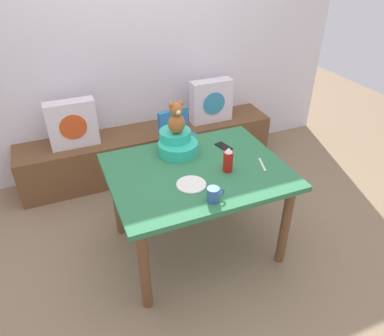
{
  "coord_description": "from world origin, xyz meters",
  "views": [
    {
      "loc": [
        -0.86,
        -1.97,
        2.15
      ],
      "look_at": [
        0.0,
        0.1,
        0.69
      ],
      "focal_mm": 33.97,
      "sensor_mm": 36.0,
      "label": 1
    }
  ],
  "objects_px": {
    "dining_table": "(197,181)",
    "cell_phone": "(224,146)",
    "pillow_floral_right": "(211,101)",
    "infant_seat_teal": "(177,143)",
    "dinner_plate_near": "(191,185)",
    "ketchup_bottle": "(228,160)",
    "pillow_floral_left": "(72,124)",
    "coffee_mug": "(213,194)",
    "highchair": "(181,141)",
    "teddy_bear": "(176,118)"
  },
  "relations": [
    {
      "from": "infant_seat_teal",
      "to": "pillow_floral_left",
      "type": "bearing_deg",
      "value": 126.25
    },
    {
      "from": "ketchup_bottle",
      "to": "cell_phone",
      "type": "height_order",
      "value": "ketchup_bottle"
    },
    {
      "from": "pillow_floral_left",
      "to": "highchair",
      "type": "height_order",
      "value": "pillow_floral_left"
    },
    {
      "from": "teddy_bear",
      "to": "ketchup_bottle",
      "type": "bearing_deg",
      "value": -58.61
    },
    {
      "from": "highchair",
      "to": "ketchup_bottle",
      "type": "distance_m",
      "value": 0.95
    },
    {
      "from": "pillow_floral_left",
      "to": "ketchup_bottle",
      "type": "xyz_separation_m",
      "value": [
        0.91,
        -1.31,
        0.15
      ]
    },
    {
      "from": "ketchup_bottle",
      "to": "highchair",
      "type": "bearing_deg",
      "value": 90.92
    },
    {
      "from": "pillow_floral_right",
      "to": "teddy_bear",
      "type": "xyz_separation_m",
      "value": [
        -0.72,
        -0.93,
        0.34
      ]
    },
    {
      "from": "infant_seat_teal",
      "to": "ketchup_bottle",
      "type": "relative_size",
      "value": 1.78
    },
    {
      "from": "coffee_mug",
      "to": "dining_table",
      "type": "bearing_deg",
      "value": 82.4
    },
    {
      "from": "dining_table",
      "to": "infant_seat_teal",
      "type": "relative_size",
      "value": 3.78
    },
    {
      "from": "dining_table",
      "to": "coffee_mug",
      "type": "xyz_separation_m",
      "value": [
        -0.05,
        -0.37,
        0.15
      ]
    },
    {
      "from": "highchair",
      "to": "ketchup_bottle",
      "type": "xyz_separation_m",
      "value": [
        0.01,
        -0.89,
        0.31
      ]
    },
    {
      "from": "dinner_plate_near",
      "to": "pillow_floral_right",
      "type": "bearing_deg",
      "value": 60.15
    },
    {
      "from": "pillow_floral_right",
      "to": "dinner_plate_near",
      "type": "distance_m",
      "value": 1.59
    },
    {
      "from": "pillow_floral_right",
      "to": "dining_table",
      "type": "relative_size",
      "value": 0.35
    },
    {
      "from": "dinner_plate_near",
      "to": "cell_phone",
      "type": "xyz_separation_m",
      "value": [
        0.43,
        0.38,
        -0.0
      ]
    },
    {
      "from": "pillow_floral_left",
      "to": "cell_phone",
      "type": "height_order",
      "value": "pillow_floral_left"
    },
    {
      "from": "pillow_floral_left",
      "to": "coffee_mug",
      "type": "xyz_separation_m",
      "value": [
        0.67,
        -1.58,
        0.11
      ]
    },
    {
      "from": "dinner_plate_near",
      "to": "dining_table",
      "type": "bearing_deg",
      "value": 54.99
    },
    {
      "from": "dining_table",
      "to": "cell_phone",
      "type": "bearing_deg",
      "value": 34.15
    },
    {
      "from": "infant_seat_teal",
      "to": "ketchup_bottle",
      "type": "xyz_separation_m",
      "value": [
        0.23,
        -0.38,
        0.02
      ]
    },
    {
      "from": "teddy_bear",
      "to": "coffee_mug",
      "type": "relative_size",
      "value": 2.08
    },
    {
      "from": "pillow_floral_left",
      "to": "pillow_floral_right",
      "type": "bearing_deg",
      "value": 0.0
    },
    {
      "from": "infant_seat_teal",
      "to": "dinner_plate_near",
      "type": "distance_m",
      "value": 0.46
    },
    {
      "from": "teddy_bear",
      "to": "ketchup_bottle",
      "type": "distance_m",
      "value": 0.49
    },
    {
      "from": "teddy_bear",
      "to": "cell_phone",
      "type": "distance_m",
      "value": 0.46
    },
    {
      "from": "dining_table",
      "to": "cell_phone",
      "type": "xyz_separation_m",
      "value": [
        0.32,
        0.21,
        0.11
      ]
    },
    {
      "from": "pillow_floral_left",
      "to": "infant_seat_teal",
      "type": "xyz_separation_m",
      "value": [
        0.68,
        -0.93,
        0.13
      ]
    },
    {
      "from": "pillow_floral_right",
      "to": "dinner_plate_near",
      "type": "relative_size",
      "value": 2.2
    },
    {
      "from": "pillow_floral_left",
      "to": "dinner_plate_near",
      "type": "height_order",
      "value": "pillow_floral_left"
    },
    {
      "from": "infant_seat_teal",
      "to": "ketchup_bottle",
      "type": "height_order",
      "value": "ketchup_bottle"
    },
    {
      "from": "dining_table",
      "to": "dinner_plate_near",
      "type": "relative_size",
      "value": 6.23
    },
    {
      "from": "dining_table",
      "to": "pillow_floral_right",
      "type": "bearing_deg",
      "value": 60.89
    },
    {
      "from": "infant_seat_teal",
      "to": "cell_phone",
      "type": "distance_m",
      "value": 0.37
    },
    {
      "from": "infant_seat_teal",
      "to": "dinner_plate_near",
      "type": "relative_size",
      "value": 1.65
    },
    {
      "from": "highchair",
      "to": "infant_seat_teal",
      "type": "bearing_deg",
      "value": -113.29
    },
    {
      "from": "pillow_floral_left",
      "to": "infant_seat_teal",
      "type": "distance_m",
      "value": 1.16
    },
    {
      "from": "teddy_bear",
      "to": "dinner_plate_near",
      "type": "height_order",
      "value": "teddy_bear"
    },
    {
      "from": "coffee_mug",
      "to": "cell_phone",
      "type": "distance_m",
      "value": 0.69
    },
    {
      "from": "teddy_bear",
      "to": "coffee_mug",
      "type": "height_order",
      "value": "teddy_bear"
    },
    {
      "from": "ketchup_bottle",
      "to": "coffee_mug",
      "type": "relative_size",
      "value": 1.54
    },
    {
      "from": "cell_phone",
      "to": "dinner_plate_near",
      "type": "bearing_deg",
      "value": -153.16
    },
    {
      "from": "infant_seat_teal",
      "to": "dining_table",
      "type": "bearing_deg",
      "value": -81.16
    },
    {
      "from": "pillow_floral_right",
      "to": "coffee_mug",
      "type": "height_order",
      "value": "pillow_floral_right"
    },
    {
      "from": "dining_table",
      "to": "teddy_bear",
      "type": "bearing_deg",
      "value": 98.86
    },
    {
      "from": "pillow_floral_left",
      "to": "pillow_floral_right",
      "type": "height_order",
      "value": "same"
    },
    {
      "from": "infant_seat_teal",
      "to": "teddy_bear",
      "type": "bearing_deg",
      "value": -90.0
    },
    {
      "from": "pillow_floral_right",
      "to": "highchair",
      "type": "bearing_deg",
      "value": -140.28
    },
    {
      "from": "dining_table",
      "to": "infant_seat_teal",
      "type": "bearing_deg",
      "value": 98.84
    }
  ]
}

